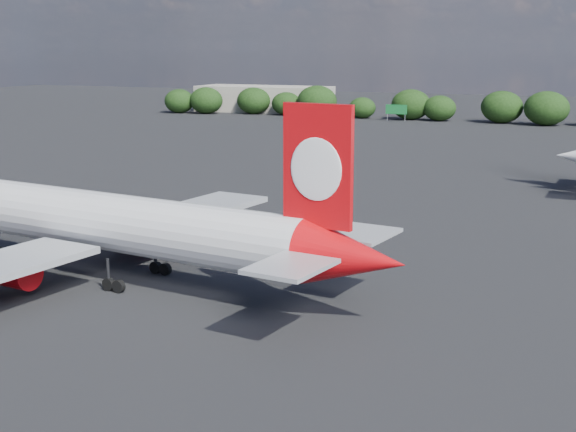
% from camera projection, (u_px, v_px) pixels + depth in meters
% --- Properties ---
extents(ground, '(500.00, 500.00, 0.00)m').
position_uv_depth(ground, '(311.00, 197.00, 110.81)').
color(ground, black).
rests_on(ground, ground).
extents(qantas_airliner, '(50.04, 47.73, 16.34)m').
position_uv_depth(qantas_airliner, '(128.00, 226.00, 69.99)').
color(qantas_airliner, silver).
rests_on(qantas_airliner, ground).
extents(terminal_building, '(42.00, 16.00, 8.00)m').
position_uv_depth(terminal_building, '(264.00, 99.00, 253.52)').
color(terminal_building, gray).
rests_on(terminal_building, ground).
extents(highway_sign, '(6.00, 0.30, 4.50)m').
position_uv_depth(highway_sign, '(396.00, 110.00, 221.94)').
color(highway_sign, '#13622A').
rests_on(highway_sign, ground).
extents(billboard_yellow, '(5.00, 0.30, 5.50)m').
position_uv_depth(billboard_yellow, '(510.00, 109.00, 216.21)').
color(billboard_yellow, gold).
rests_on(billboard_yellow, ground).
extents(horizon_treeline, '(202.78, 15.83, 9.13)m').
position_uv_depth(horizon_treeline, '(491.00, 108.00, 216.40)').
color(horizon_treeline, black).
rests_on(horizon_treeline, ground).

